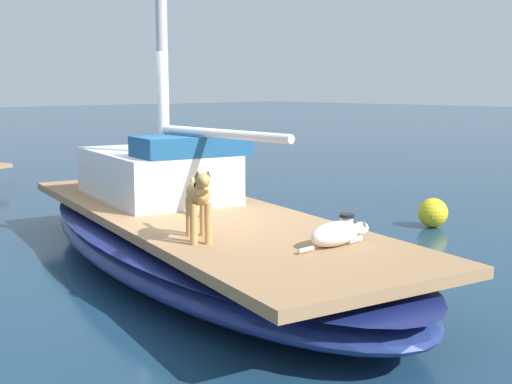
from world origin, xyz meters
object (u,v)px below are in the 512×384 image
sailboat_main (197,240)px  mooring_buoy (433,213)px  dog_white (338,233)px  deck_winch (346,225)px  dog_tan (199,196)px

sailboat_main → mooring_buoy: bearing=-8.7°
dog_white → deck_winch: dog_white is taller
deck_winch → mooring_buoy: deck_winch is taller
dog_tan → mooring_buoy: (4.82, 0.55, -0.86)m
dog_tan → mooring_buoy: size_ratio=1.93×
sailboat_main → mooring_buoy: size_ratio=17.27×
dog_white → deck_winch: (0.36, 0.20, -0.01)m
sailboat_main → dog_white: dog_white is taller
dog_tan → dog_white: 1.31m
mooring_buoy → dog_tan: bearing=-173.5°
dog_tan → sailboat_main: bearing=53.3°
sailboat_main → deck_winch: 2.00m
sailboat_main → dog_tan: size_ratio=8.97×
dog_tan → mooring_buoy: bearing=6.5°
dog_tan → deck_winch: bearing=-33.3°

